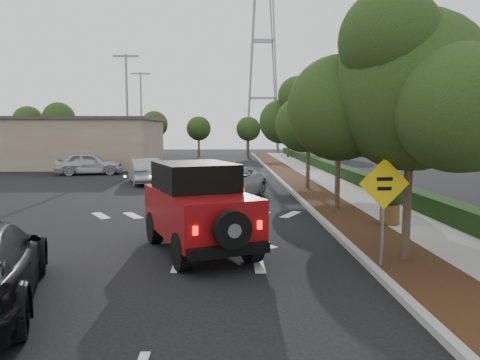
{
  "coord_description": "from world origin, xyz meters",
  "views": [
    {
      "loc": [
        1.18,
        -11.54,
        3.32
      ],
      "look_at": [
        1.66,
        3.0,
        1.68
      ],
      "focal_mm": 35.0,
      "sensor_mm": 36.0,
      "label": 1
    }
  ],
  "objects": [
    {
      "name": "street_tree_near",
      "position": [
        5.6,
        -0.5,
        0.0
      ],
      "size": [
        3.8,
        3.8,
        5.92
      ],
      "primitive_type": null,
      "color": "black",
      "rests_on": "ground"
    },
    {
      "name": "terracotta_planter",
      "position": [
        6.66,
        3.61,
        0.95
      ],
      "size": [
        0.8,
        0.8,
        1.4
      ],
      "rotation": [
        0.0,
        0.0,
        0.05
      ],
      "color": "brown",
      "rests_on": "ground"
    },
    {
      "name": "silver_suv_ahead",
      "position": [
        1.11,
        9.61,
        0.77
      ],
      "size": [
        4.64,
        6.08,
        1.53
      ],
      "primitive_type": "imported",
      "rotation": [
        0.0,
        0.0,
        -0.44
      ],
      "color": "#B9BBC1",
      "rests_on": "ground"
    },
    {
      "name": "light_pole_a",
      "position": [
        -6.5,
        26.0,
        0.0
      ],
      "size": [
        2.0,
        0.22,
        9.0
      ],
      "primitive_type": null,
      "color": "slate",
      "rests_on": "ground"
    },
    {
      "name": "commercial_building",
      "position": [
        -16.0,
        30.0,
        2.0
      ],
      "size": [
        22.0,
        12.0,
        4.0
      ],
      "primitive_type": "cube",
      "color": "#85755C",
      "rests_on": "ground"
    },
    {
      "name": "red_jeep",
      "position": [
        0.42,
        0.94,
        1.2
      ],
      "size": [
        3.43,
        4.84,
        2.37
      ],
      "rotation": [
        0.0,
        0.0,
        0.37
      ],
      "color": "black",
      "rests_on": "ground"
    },
    {
      "name": "street_tree_mid",
      "position": [
        5.6,
        6.5,
        0.0
      ],
      "size": [
        3.2,
        3.2,
        5.32
      ],
      "primitive_type": null,
      "color": "black",
      "rests_on": "ground"
    },
    {
      "name": "hedge",
      "position": [
        8.9,
        12.0,
        0.4
      ],
      "size": [
        0.8,
        70.0,
        0.8
      ],
      "primitive_type": "cube",
      "color": "black",
      "rests_on": "ground"
    },
    {
      "name": "light_pole_b",
      "position": [
        -7.5,
        38.0,
        0.0
      ],
      "size": [
        2.0,
        0.22,
        9.0
      ],
      "primitive_type": null,
      "color": "slate",
      "rests_on": "ground"
    },
    {
      "name": "sidewalk",
      "position": [
        7.5,
        12.0,
        0.06
      ],
      "size": [
        2.0,
        70.0,
        0.12
      ],
      "primitive_type": "cube",
      "color": "gray",
      "rests_on": "ground"
    },
    {
      "name": "parked_suv",
      "position": [
        -8.39,
        21.73,
        0.78
      ],
      "size": [
        4.82,
        2.55,
        1.56
      ],
      "primitive_type": "imported",
      "rotation": [
        0.0,
        0.0,
        1.73
      ],
      "color": "#B7B8BF",
      "rests_on": "ground"
    },
    {
      "name": "transmission_tower",
      "position": [
        6.0,
        48.0,
        0.0
      ],
      "size": [
        7.0,
        4.0,
        28.0
      ],
      "primitive_type": null,
      "color": "slate",
      "rests_on": "ground"
    },
    {
      "name": "speed_hump_sign",
      "position": [
        4.8,
        -1.12,
        1.73
      ],
      "size": [
        1.18,
        0.12,
        2.5
      ],
      "rotation": [
        0.0,
        0.0,
        0.05
      ],
      "color": "slate",
      "rests_on": "ground"
    },
    {
      "name": "ground",
      "position": [
        0.0,
        0.0,
        0.0
      ],
      "size": [
        120.0,
        120.0,
        0.0
      ],
      "primitive_type": "plane",
      "color": "black",
      "rests_on": "ground"
    },
    {
      "name": "planting_strip",
      "position": [
        5.6,
        12.0,
        0.06
      ],
      "size": [
        1.8,
        70.0,
        0.12
      ],
      "primitive_type": "cube",
      "color": "black",
      "rests_on": "ground"
    },
    {
      "name": "curb",
      "position": [
        4.6,
        12.0,
        0.07
      ],
      "size": [
        0.2,
        70.0,
        0.15
      ],
      "primitive_type": "cube",
      "color": "#9E9B93",
      "rests_on": "ground"
    },
    {
      "name": "silver_sedan_oncoming",
      "position": [
        -3.58,
        16.31,
        0.74
      ],
      "size": [
        2.75,
        4.76,
        1.48
      ],
      "primitive_type": "imported",
      "rotation": [
        0.0,
        0.0,
        3.42
      ],
      "color": "#989A9F",
      "rests_on": "ground"
    },
    {
      "name": "street_tree_far",
      "position": [
        5.6,
        13.0,
        0.0
      ],
      "size": [
        3.4,
        3.4,
        5.62
      ],
      "primitive_type": null,
      "color": "black",
      "rests_on": "ground"
    }
  ]
}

